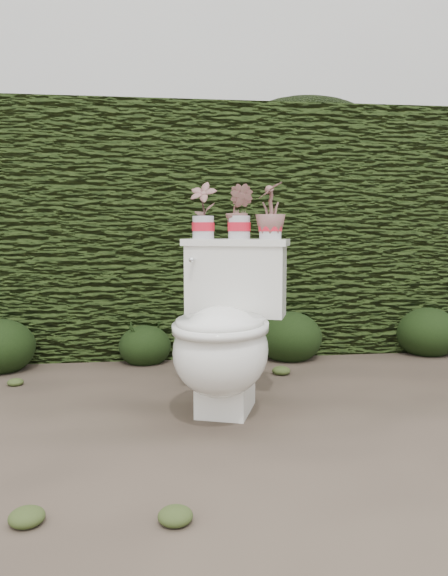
{
  "coord_description": "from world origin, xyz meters",
  "views": [
    {
      "loc": [
        -0.45,
        -2.37,
        0.83
      ],
      "look_at": [
        -0.12,
        0.2,
        0.55
      ],
      "focal_mm": 35.0,
      "sensor_mm": 36.0,
      "label": 1
    }
  ],
  "objects": [
    {
      "name": "ground",
      "position": [
        0.0,
        0.0,
        0.0
      ],
      "size": [
        60.0,
        60.0,
        0.0
      ],
      "primitive_type": "plane",
      "color": "brown",
      "rests_on": "ground"
    },
    {
      "name": "hedge",
      "position": [
        0.0,
        1.6,
        0.8
      ],
      "size": [
        8.0,
        1.0,
        1.6
      ],
      "primitive_type": "cube",
      "color": "#2F4316",
      "rests_on": "ground"
    },
    {
      "name": "house_wall",
      "position": [
        0.6,
        6.0,
        2.0
      ],
      "size": [
        8.0,
        3.5,
        4.0
      ],
      "primitive_type": "cube",
      "color": "silver",
      "rests_on": "ground"
    },
    {
      "name": "toilet",
      "position": [
        -0.13,
        0.07,
        0.36
      ],
      "size": [
        0.66,
        0.79,
        0.78
      ],
      "rotation": [
        0.0,
        0.0,
        -0.35
      ],
      "color": "white",
      "rests_on": "ground"
    },
    {
      "name": "potted_plant_left",
      "position": [
        -0.2,
        0.35,
        0.91
      ],
      "size": [
        0.16,
        0.15,
        0.26
      ],
      "primitive_type": "imported",
      "rotation": [
        0.0,
        0.0,
        5.78
      ],
      "color": "#1F6428",
      "rests_on": "toilet"
    },
    {
      "name": "potted_plant_center",
      "position": [
        -0.04,
        0.29,
        0.9
      ],
      "size": [
        0.17,
        0.16,
        0.24
      ],
      "primitive_type": "imported",
      "rotation": [
        0.0,
        0.0,
        5.68
      ],
      "color": "#1F6428",
      "rests_on": "toilet"
    },
    {
      "name": "potted_plant_right",
      "position": [
        0.1,
        0.24,
        0.9
      ],
      "size": [
        0.16,
        0.16,
        0.25
      ],
      "primitive_type": "imported",
      "rotation": [
        0.0,
        0.0,
        4.6
      ],
      "color": "#1F6428",
      "rests_on": "toilet"
    },
    {
      "name": "liriope_clump_2",
      "position": [
        -0.5,
        1.07,
        0.13
      ],
      "size": [
        0.32,
        0.32,
        0.26
      ],
      "primitive_type": "ellipsoid",
      "color": "black",
      "rests_on": "ground"
    },
    {
      "name": "liriope_clump_3",
      "position": [
        0.41,
        1.05,
        0.16
      ],
      "size": [
        0.41,
        0.41,
        0.33
      ],
      "primitive_type": "ellipsoid",
      "color": "black",
      "rests_on": "ground"
    },
    {
      "name": "liriope_clump_4",
      "position": [
        1.35,
        1.08,
        0.17
      ],
      "size": [
        0.42,
        0.42,
        0.33
      ],
      "primitive_type": "ellipsoid",
      "color": "black",
      "rests_on": "ground"
    }
  ]
}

